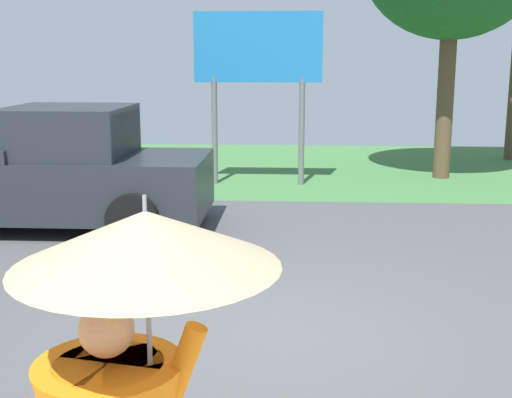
{
  "coord_description": "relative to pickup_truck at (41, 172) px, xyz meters",
  "views": [
    {
      "loc": [
        0.14,
        -6.23,
        2.64
      ],
      "look_at": [
        -0.3,
        1.0,
        1.1
      ],
      "focal_mm": 47.54,
      "sensor_mm": 36.0,
      "label": 1
    }
  ],
  "objects": [
    {
      "name": "pickup_truck",
      "position": [
        0.0,
        0.0,
        0.0
      ],
      "size": [
        5.2,
        2.28,
        1.88
      ],
      "rotation": [
        0.0,
        0.0,
        -0.12
      ],
      "color": "#23282D",
      "rests_on": "ground_plane"
    },
    {
      "name": "roadside_billboard",
      "position": [
        3.15,
        3.81,
        1.68
      ],
      "size": [
        2.6,
        0.12,
        3.5
      ],
      "color": "slate",
      "rests_on": "ground_plane"
    },
    {
      "name": "ground_plane",
      "position": [
        3.81,
        -0.96,
        -0.92
      ],
      "size": [
        40.0,
        22.0,
        0.2
      ],
      "color": "#4C4C4F"
    }
  ]
}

